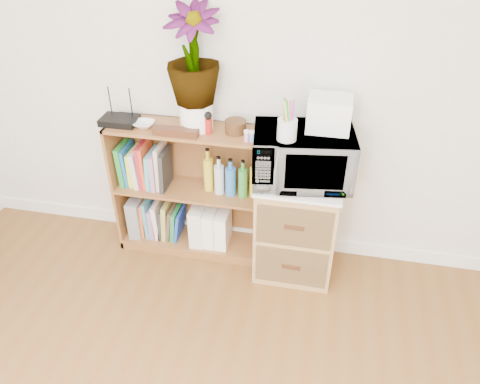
# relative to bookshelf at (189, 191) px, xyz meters

# --- Properties ---
(skirting_board) EXTENTS (4.00, 0.02, 0.10)m
(skirting_board) POSITION_rel_bookshelf_xyz_m (0.35, 0.14, -0.42)
(skirting_board) COLOR white
(skirting_board) RESTS_ON ground
(bookshelf) EXTENTS (1.00, 0.30, 0.95)m
(bookshelf) POSITION_rel_bookshelf_xyz_m (0.00, 0.00, 0.00)
(bookshelf) COLOR brown
(bookshelf) RESTS_ON ground
(wicker_unit) EXTENTS (0.50, 0.45, 0.70)m
(wicker_unit) POSITION_rel_bookshelf_xyz_m (0.75, -0.08, -0.12)
(wicker_unit) COLOR #9E7542
(wicker_unit) RESTS_ON ground
(microwave) EXTENTS (0.63, 0.47, 0.32)m
(microwave) POSITION_rel_bookshelf_xyz_m (0.75, -0.08, 0.41)
(microwave) COLOR silver
(microwave) RESTS_ON wicker_unit
(pen_cup) EXTENTS (0.11, 0.11, 0.12)m
(pen_cup) POSITION_rel_bookshelf_xyz_m (0.66, -0.19, 0.63)
(pen_cup) COLOR silver
(pen_cup) RESTS_ON microwave
(small_appliance) EXTENTS (0.24, 0.20, 0.19)m
(small_appliance) POSITION_rel_bookshelf_xyz_m (0.88, -0.02, 0.66)
(small_appliance) COLOR white
(small_appliance) RESTS_ON microwave
(router) EXTENTS (0.23, 0.16, 0.04)m
(router) POSITION_rel_bookshelf_xyz_m (-0.42, -0.02, 0.50)
(router) COLOR black
(router) RESTS_ON bookshelf
(white_bowl) EXTENTS (0.13, 0.13, 0.03)m
(white_bowl) POSITION_rel_bookshelf_xyz_m (-0.25, -0.03, 0.49)
(white_bowl) COLOR silver
(white_bowl) RESTS_ON bookshelf
(plant_pot) EXTENTS (0.20, 0.20, 0.17)m
(plant_pot) POSITION_rel_bookshelf_xyz_m (0.08, 0.02, 0.56)
(plant_pot) COLOR white
(plant_pot) RESTS_ON bookshelf
(potted_plant) EXTENTS (0.32, 0.32, 0.58)m
(potted_plant) POSITION_rel_bookshelf_xyz_m (0.08, 0.02, 0.94)
(potted_plant) COLOR #307936
(potted_plant) RESTS_ON plant_pot
(trinket_box) EXTENTS (0.28, 0.07, 0.04)m
(trinket_box) POSITION_rel_bookshelf_xyz_m (-0.02, -0.10, 0.50)
(trinket_box) COLOR #351C0E
(trinket_box) RESTS_ON bookshelf
(kokeshi_doll) EXTENTS (0.04, 0.04, 0.10)m
(kokeshi_doll) POSITION_rel_bookshelf_xyz_m (0.17, -0.04, 0.52)
(kokeshi_doll) COLOR #A91B14
(kokeshi_doll) RESTS_ON bookshelf
(wooden_bowl) EXTENTS (0.13, 0.13, 0.08)m
(wooden_bowl) POSITION_rel_bookshelf_xyz_m (0.33, 0.01, 0.51)
(wooden_bowl) COLOR #3C2510
(wooden_bowl) RESTS_ON bookshelf
(paint_jars) EXTENTS (0.11, 0.04, 0.06)m
(paint_jars) POSITION_rel_bookshelf_xyz_m (0.45, -0.09, 0.50)
(paint_jars) COLOR pink
(paint_jars) RESTS_ON bookshelf
(file_box) EXTENTS (0.09, 0.24, 0.30)m
(file_box) POSITION_rel_bookshelf_xyz_m (-0.40, 0.00, -0.26)
(file_box) COLOR slate
(file_box) RESTS_ON bookshelf
(magazine_holder_left) EXTENTS (0.09, 0.24, 0.29)m
(magazine_holder_left) POSITION_rel_bookshelf_xyz_m (0.06, -0.01, -0.26)
(magazine_holder_left) COLOR silver
(magazine_holder_left) RESTS_ON bookshelf
(magazine_holder_mid) EXTENTS (0.09, 0.22, 0.27)m
(magazine_holder_mid) POSITION_rel_bookshelf_xyz_m (0.15, -0.01, -0.27)
(magazine_holder_mid) COLOR white
(magazine_holder_mid) RESTS_ON bookshelf
(magazine_holder_right) EXTENTS (0.08, 0.21, 0.27)m
(magazine_holder_right) POSITION_rel_bookshelf_xyz_m (0.24, -0.01, -0.27)
(magazine_holder_right) COLOR white
(magazine_holder_right) RESTS_ON bookshelf
(cookbooks) EXTENTS (0.34, 0.20, 0.31)m
(cookbooks) POSITION_rel_bookshelf_xyz_m (-0.29, 0.00, 0.16)
(cookbooks) COLOR #22802F
(cookbooks) RESTS_ON bookshelf
(liquor_bottles) EXTENTS (0.45, 0.07, 0.30)m
(liquor_bottles) POSITION_rel_bookshelf_xyz_m (0.32, 0.00, 0.16)
(liquor_bottles) COLOR gold
(liquor_bottles) RESTS_ON bookshelf
(lower_books) EXTENTS (0.30, 0.19, 0.29)m
(lower_books) POSITION_rel_bookshelf_xyz_m (-0.22, -0.00, -0.28)
(lower_books) COLOR #E25A28
(lower_books) RESTS_ON bookshelf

